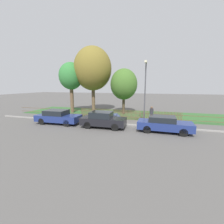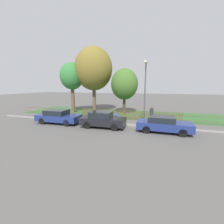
% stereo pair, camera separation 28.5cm
% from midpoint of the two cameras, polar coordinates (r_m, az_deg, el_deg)
% --- Properties ---
extents(ground_plane, '(120.00, 120.00, 0.00)m').
position_cam_midpoint_polar(ground_plane, '(14.75, 4.41, -5.06)').
color(ground_plane, '#565451').
extents(kerb_stone, '(30.18, 0.20, 0.12)m').
position_cam_midpoint_polar(kerb_stone, '(14.83, 4.50, -4.74)').
color(kerb_stone, gray).
rests_on(kerb_stone, ground).
extents(grass_strip, '(30.18, 6.59, 0.01)m').
position_cam_midpoint_polar(grass_strip, '(20.37, 8.07, -0.88)').
color(grass_strip, '#33602D').
rests_on(grass_strip, ground).
extents(park_fence, '(30.18, 0.05, 1.11)m').
position_cam_midpoint_polar(park_fence, '(17.08, 6.35, -1.09)').
color(park_fence, brown).
rests_on(park_fence, ground).
extents(parked_car_silver_hatchback, '(4.51, 1.91, 1.40)m').
position_cam_midpoint_polar(parked_car_silver_hatchback, '(16.22, -19.31, -1.61)').
color(parked_car_silver_hatchback, navy).
rests_on(parked_car_silver_hatchback, ground).
extents(parked_car_black_saloon, '(4.13, 1.83, 1.47)m').
position_cam_midpoint_polar(parked_car_black_saloon, '(13.83, -3.03, -2.90)').
color(parked_car_black_saloon, black).
rests_on(parked_car_black_saloon, ground).
extents(parked_car_navy_estate, '(4.41, 1.80, 1.34)m').
position_cam_midpoint_polar(parked_car_navy_estate, '(13.16, 19.62, -4.39)').
color(parked_car_navy_estate, navy).
rests_on(parked_car_navy_estate, ground).
extents(covered_motorcycle, '(2.06, 0.96, 0.98)m').
position_cam_midpoint_polar(covered_motorcycle, '(15.80, 0.60, -1.75)').
color(covered_motorcycle, black).
rests_on(covered_motorcycle, ground).
extents(tree_nearest_kerb, '(3.25, 3.25, 7.00)m').
position_cam_midpoint_polar(tree_nearest_kerb, '(22.11, -14.67, 12.90)').
color(tree_nearest_kerb, brown).
rests_on(tree_nearest_kerb, ground).
extents(tree_behind_motorcycle, '(5.21, 5.21, 9.13)m').
position_cam_midpoint_polar(tree_behind_motorcycle, '(21.77, -6.64, 15.99)').
color(tree_behind_motorcycle, brown).
rests_on(tree_behind_motorcycle, ground).
extents(tree_mid_park, '(3.51, 3.51, 6.02)m').
position_cam_midpoint_polar(tree_mid_park, '(20.03, 5.18, 10.44)').
color(tree_mid_park, '#473828').
rests_on(tree_mid_park, ground).
extents(pedestrian_near_fence, '(0.45, 0.45, 1.82)m').
position_cam_midpoint_polar(pedestrian_near_fence, '(15.36, 15.31, -0.86)').
color(pedestrian_near_fence, '#7F6B51').
rests_on(pedestrian_near_fence, ground).
extents(street_lamp, '(0.20, 0.79, 6.03)m').
position_cam_midpoint_polar(street_lamp, '(14.52, 13.04, 9.49)').
color(street_lamp, '#47474C').
rests_on(street_lamp, ground).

